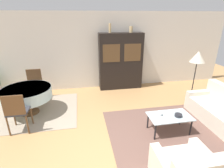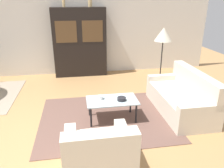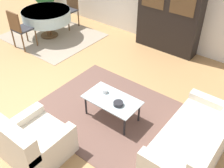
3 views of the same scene
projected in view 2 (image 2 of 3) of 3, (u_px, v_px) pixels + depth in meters
name	position (u px, v px, depth m)	size (l,w,h in m)	color
ground_plane	(36.00, 142.00, 3.63)	(14.00, 14.00, 0.00)	tan
wall_back	(49.00, 30.00, 6.47)	(10.00, 0.06, 2.70)	silver
area_rug	(106.00, 118.00, 4.36)	(2.56, 2.13, 0.01)	brown
couch	(182.00, 98.00, 4.54)	(0.84, 1.77, 0.85)	beige
armchair	(99.00, 155.00, 2.88)	(0.89, 0.86, 0.82)	beige
coffee_table	(112.00, 102.00, 4.18)	(0.97, 0.55, 0.42)	black
display_cabinet	(80.00, 43.00, 6.50)	(1.55, 0.41, 2.01)	black
floor_lamp	(163.00, 36.00, 5.38)	(0.44, 0.44, 1.58)	black
cup	(100.00, 97.00, 4.18)	(0.10, 0.10, 0.08)	white
bowl	(122.00, 99.00, 4.13)	(0.17, 0.17, 0.06)	#232328
vase_tall	(64.00, 1.00, 6.03)	(0.08, 0.08, 0.30)	tan
vase_short	(90.00, 3.00, 6.15)	(0.11, 0.11, 0.21)	tan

